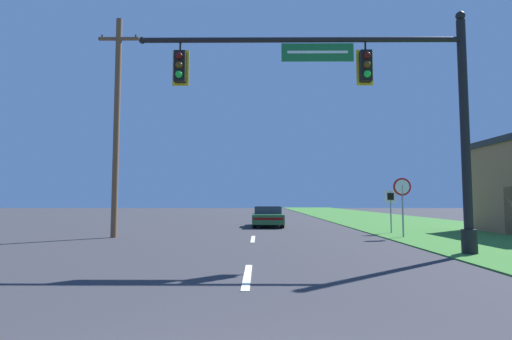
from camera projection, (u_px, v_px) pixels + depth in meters
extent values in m
cube|color=#38752D|center=(386.00, 220.00, 32.19)|extent=(10.00, 110.00, 0.04)
cube|color=silver|center=(247.00, 276.00, 8.33)|extent=(0.16, 2.80, 0.01)
cube|color=silver|center=(253.00, 239.00, 16.31)|extent=(0.16, 2.80, 0.01)
cube|color=silver|center=(255.00, 226.00, 24.29)|extent=(0.16, 2.80, 0.01)
cube|color=silver|center=(256.00, 220.00, 32.26)|extent=(0.16, 2.80, 0.01)
cube|color=silver|center=(256.00, 216.00, 40.24)|extent=(0.16, 2.80, 0.01)
cylinder|color=black|center=(469.00, 241.00, 11.65)|extent=(0.44, 0.44, 0.70)
cylinder|color=black|center=(465.00, 134.00, 11.89)|extent=(0.26, 0.26, 7.02)
sphere|color=black|center=(460.00, 16.00, 12.17)|extent=(0.28, 0.28, 0.28)
cylinder|color=black|center=(301.00, 40.00, 12.14)|extent=(9.72, 0.16, 0.16)
sphere|color=black|center=(142.00, 40.00, 12.18)|extent=(0.21, 0.21, 0.21)
cube|color=#196B33|center=(317.00, 52.00, 12.11)|extent=(2.18, 0.06, 0.55)
cube|color=white|center=(318.00, 52.00, 12.08)|extent=(1.84, 0.01, 0.08)
cylinder|color=black|center=(180.00, 46.00, 12.16)|extent=(0.06, 0.06, 0.35)
cube|color=yellow|center=(181.00, 68.00, 12.24)|extent=(0.50, 0.03, 1.11)
cube|color=black|center=(180.00, 67.00, 12.11)|extent=(0.34, 0.24, 0.95)
sphere|color=#4C0F0C|center=(179.00, 56.00, 11.99)|extent=(0.22, 0.22, 0.22)
sphere|color=#51380F|center=(179.00, 65.00, 11.97)|extent=(0.22, 0.22, 0.22)
sphere|color=green|center=(179.00, 74.00, 11.95)|extent=(0.22, 0.22, 0.22)
cylinder|color=black|center=(365.00, 45.00, 12.12)|extent=(0.06, 0.06, 0.35)
cube|color=yellow|center=(365.00, 68.00, 12.20)|extent=(0.50, 0.03, 1.11)
cube|color=black|center=(366.00, 66.00, 12.07)|extent=(0.34, 0.24, 0.95)
sphere|color=#4C0F0C|center=(367.00, 55.00, 11.95)|extent=(0.22, 0.22, 0.22)
sphere|color=#51380F|center=(367.00, 65.00, 11.93)|extent=(0.22, 0.22, 0.22)
sphere|color=green|center=(367.00, 74.00, 11.91)|extent=(0.22, 0.22, 0.22)
cylinder|color=black|center=(280.00, 220.00, 25.84)|extent=(0.22, 0.64, 0.64)
cylinder|color=black|center=(255.00, 220.00, 25.87)|extent=(0.22, 0.64, 0.64)
cylinder|color=black|center=(282.00, 223.00, 22.77)|extent=(0.22, 0.64, 0.64)
cylinder|color=black|center=(254.00, 222.00, 22.81)|extent=(0.22, 0.64, 0.64)
cube|color=#235B2D|center=(268.00, 218.00, 24.34)|extent=(1.88, 4.50, 0.55)
cube|color=#283342|center=(268.00, 210.00, 24.48)|extent=(1.63, 1.90, 0.42)
cube|color=#235B2D|center=(268.00, 207.00, 24.50)|extent=(1.59, 1.86, 0.06)
cube|color=#B71414|center=(268.00, 219.00, 22.14)|extent=(1.68, 0.08, 0.14)
cylinder|color=gray|center=(403.00, 211.00, 16.96)|extent=(0.07, 0.07, 2.20)
cylinder|color=red|center=(402.00, 187.00, 17.04)|extent=(0.76, 0.04, 0.76)
cylinder|color=white|center=(402.00, 187.00, 17.01)|extent=(0.61, 0.01, 0.61)
cylinder|color=gray|center=(391.00, 212.00, 19.11)|extent=(0.06, 0.06, 2.00)
cube|color=white|center=(390.00, 196.00, 19.16)|extent=(0.55, 0.04, 0.60)
cube|color=black|center=(391.00, 196.00, 19.14)|extent=(0.31, 0.01, 0.34)
cylinder|color=brown|center=(117.00, 126.00, 17.39)|extent=(0.26, 0.26, 9.64)
cube|color=brown|center=(119.00, 39.00, 17.69)|extent=(1.80, 0.12, 0.12)
cylinder|color=#333338|center=(102.00, 36.00, 17.70)|extent=(0.08, 0.08, 0.12)
cylinder|color=#333338|center=(136.00, 36.00, 17.69)|extent=(0.08, 0.08, 0.12)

